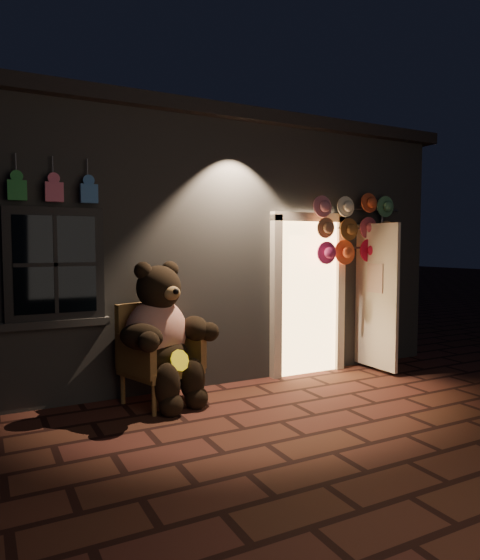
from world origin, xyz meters
TOP-DOWN VIEW (x-y plane):
  - ground at (0.00, 0.00)m, footprint 60.00×60.00m
  - shop_building at (0.00, 3.99)m, footprint 7.30×5.95m
  - wicker_armchair at (-0.89, 1.20)m, footprint 0.92×0.88m
  - teddy_bear at (-0.86, 1.07)m, footprint 1.10×1.02m
  - hat_rack at (2.02, 1.28)m, footprint 1.52×0.22m

SIDE VIEW (x-z plane):
  - ground at x=0.00m, z-range 0.00..0.00m
  - wicker_armchair at x=-0.89m, z-range 0.00..1.10m
  - teddy_bear at x=-0.86m, z-range -0.02..1.57m
  - shop_building at x=0.00m, z-range -0.02..3.49m
  - hat_rack at x=2.02m, z-range 0.76..3.22m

